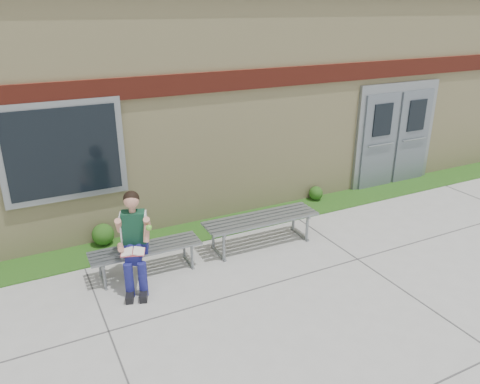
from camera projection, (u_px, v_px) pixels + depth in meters
ground at (326, 291)px, 6.74m from camera, size 80.00×80.00×0.00m
grass_strip at (244, 221)px, 8.89m from camera, size 16.00×0.80×0.02m
school_building at (177, 85)px, 10.93m from camera, size 16.20×6.22×4.20m
bench_left at (146, 253)px, 7.08m from camera, size 1.68×0.50×0.43m
bench_right at (261, 224)px, 7.90m from camera, size 1.98×0.58×0.51m
girl at (134, 239)px, 6.69m from camera, size 0.60×0.92×1.40m
shrub_mid at (103, 234)px, 7.95m from camera, size 0.37×0.37×0.37m
shrub_east at (316, 193)px, 9.82m from camera, size 0.29×0.29×0.29m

